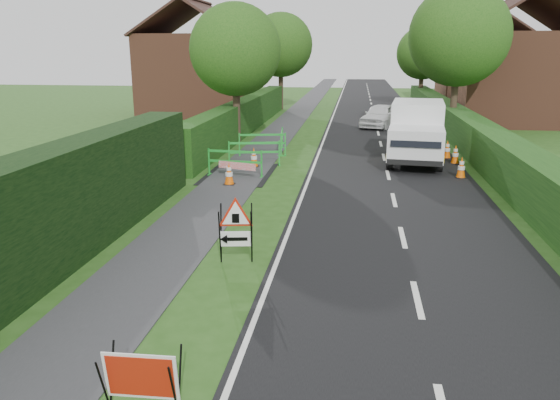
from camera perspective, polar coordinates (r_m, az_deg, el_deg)
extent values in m
plane|color=#234914|center=(9.72, -0.38, -12.08)|extent=(120.00, 120.00, 0.00)
cube|color=black|center=(43.78, 9.64, 9.34)|extent=(6.00, 90.00, 0.02)
cube|color=#2D2D30|center=(43.96, 2.36, 9.57)|extent=(2.00, 90.00, 0.02)
cube|color=black|center=(11.49, -26.26, -9.27)|extent=(1.10, 18.00, 2.50)
cube|color=#14380F|center=(31.48, -3.64, 7.21)|extent=(1.00, 24.00, 1.80)
cube|color=#14380F|center=(25.48, 19.73, 4.38)|extent=(1.20, 50.00, 1.50)
cube|color=brown|center=(40.17, -8.57, 12.79)|extent=(7.00, 7.00, 5.50)
cube|color=#331E19|center=(40.72, -11.28, 18.12)|extent=(4.00, 7.40, 2.58)
cube|color=#331E19|center=(39.74, -6.24, 18.38)|extent=(4.00, 7.40, 2.58)
cube|color=#331E19|center=(40.26, -8.86, 19.82)|extent=(0.25, 7.40, 0.18)
cube|color=brown|center=(37.85, 23.34, 11.58)|extent=(7.00, 7.00, 5.50)
cube|color=#331E19|center=(37.45, 21.29, 17.66)|extent=(4.00, 7.40, 2.58)
cube|color=#331E19|center=(38.35, 26.61, 17.03)|extent=(4.00, 7.40, 2.58)
cube|color=brown|center=(51.69, 20.43, 12.57)|extent=(7.00, 7.00, 5.50)
cube|color=#331E19|center=(51.37, 18.86, 17.00)|extent=(4.00, 7.40, 2.58)
cube|color=#331E19|center=(52.09, 22.80, 16.61)|extent=(4.00, 7.40, 2.58)
cube|color=#331E19|center=(51.76, 20.96, 18.02)|extent=(0.25, 7.40, 0.18)
cylinder|color=#2D2116|center=(27.35, -4.54, 8.72)|extent=(0.36, 0.36, 2.62)
sphere|color=#1A4512|center=(27.16, -4.69, 15.40)|extent=(4.40, 4.40, 4.40)
cylinder|color=#2D2116|center=(31.10, 17.64, 9.18)|extent=(0.36, 0.36, 2.97)
sphere|color=#1A4512|center=(30.97, 18.22, 15.99)|extent=(5.20, 5.20, 5.20)
cylinder|color=#2D2116|center=(43.04, 0.09, 11.32)|extent=(0.36, 0.36, 2.80)
sphere|color=#1A4512|center=(42.93, 0.09, 15.90)|extent=(4.80, 4.80, 4.80)
cylinder|color=#2D2116|center=(46.93, 14.47, 10.97)|extent=(0.36, 0.36, 2.45)
sphere|color=#1A4512|center=(46.81, 14.72, 14.64)|extent=(4.20, 4.20, 4.20)
cylinder|color=black|center=(7.60, -18.04, -17.86)|extent=(0.03, 0.28, 0.79)
cylinder|color=black|center=(7.82, -17.14, -16.75)|extent=(0.03, 0.28, 0.79)
cylinder|color=black|center=(7.30, -11.11, -18.85)|extent=(0.03, 0.28, 0.79)
cylinder|color=black|center=(7.53, -10.42, -17.63)|extent=(0.03, 0.28, 0.79)
cube|color=white|center=(7.50, -14.33, -17.42)|extent=(0.97, 0.14, 0.69)
cube|color=#AB1D0B|center=(7.49, -14.37, -17.47)|extent=(0.88, 0.12, 0.60)
cylinder|color=black|center=(11.68, -6.29, -3.90)|extent=(0.10, 0.38, 1.24)
cylinder|color=black|center=(11.97, -6.18, -3.41)|extent=(0.10, 0.38, 1.24)
cylinder|color=black|center=(11.64, -3.00, -3.89)|extent=(0.10, 0.38, 1.24)
cylinder|color=black|center=(11.94, -2.97, -3.39)|extent=(0.10, 0.38, 1.24)
cube|color=white|center=(11.81, -4.61, -4.06)|extent=(0.69, 0.14, 0.34)
cube|color=black|center=(11.79, -4.61, -4.09)|extent=(0.49, 0.10, 0.08)
cone|color=black|center=(11.81, -5.91, -4.10)|extent=(0.19, 0.22, 0.20)
cube|color=black|center=(11.64, -4.66, -1.92)|extent=(0.16, 0.04, 0.20)
cube|color=silver|center=(23.96, 14.12, 7.61)|extent=(2.39, 3.50, 1.98)
cube|color=silver|center=(21.54, 14.00, 5.75)|extent=(2.27, 2.34, 1.21)
cube|color=black|center=(20.49, 14.02, 6.11)|extent=(1.82, 0.43, 0.55)
cube|color=yellow|center=(23.16, 11.41, 5.55)|extent=(0.57, 5.04, 0.25)
cube|color=yellow|center=(23.15, 16.54, 5.21)|extent=(0.57, 5.04, 0.25)
cube|color=black|center=(20.64, 13.87, 3.81)|extent=(2.01, 0.34, 0.20)
cylinder|color=black|center=(21.62, 11.45, 4.25)|extent=(0.33, 0.84, 0.82)
cylinder|color=black|center=(21.62, 16.33, 3.93)|extent=(0.33, 0.84, 0.82)
cylinder|color=black|center=(24.87, 11.86, 5.66)|extent=(0.33, 0.84, 0.82)
cylinder|color=black|center=(24.87, 16.12, 5.39)|extent=(0.33, 0.84, 0.82)
cube|color=black|center=(20.82, 18.34, 2.24)|extent=(0.38, 0.38, 0.04)
cone|color=#EF5C07|center=(20.73, 18.43, 3.31)|extent=(0.32, 0.32, 0.75)
cylinder|color=white|center=(20.74, 18.42, 3.20)|extent=(0.25, 0.25, 0.14)
cylinder|color=white|center=(20.71, 18.46, 3.71)|extent=(0.17, 0.17, 0.10)
cube|color=black|center=(23.37, 17.78, 3.67)|extent=(0.38, 0.38, 0.04)
cone|color=#EF5C07|center=(23.30, 17.86, 4.62)|extent=(0.32, 0.32, 0.75)
cylinder|color=white|center=(23.30, 17.85, 4.53)|extent=(0.25, 0.25, 0.14)
cylinder|color=white|center=(23.27, 17.89, 4.98)|extent=(0.17, 0.17, 0.10)
cube|color=black|center=(24.44, 17.00, 4.22)|extent=(0.38, 0.38, 0.04)
cone|color=#EF5C07|center=(24.37, 17.07, 5.13)|extent=(0.32, 0.32, 0.75)
cylinder|color=white|center=(24.38, 17.07, 5.05)|extent=(0.25, 0.25, 0.14)
cylinder|color=white|center=(24.35, 17.10, 5.48)|extent=(0.17, 0.17, 0.10)
cube|color=black|center=(18.85, -5.32, 1.65)|extent=(0.38, 0.38, 0.04)
cone|color=#EF5C07|center=(18.76, -5.35, 2.82)|extent=(0.32, 0.32, 0.75)
cylinder|color=white|center=(18.77, -5.35, 2.71)|extent=(0.25, 0.25, 0.14)
cylinder|color=white|center=(18.73, -5.36, 3.27)|extent=(0.17, 0.17, 0.10)
cube|color=black|center=(21.69, -2.74, 3.52)|extent=(0.38, 0.38, 0.04)
cone|color=#EF5C07|center=(21.61, -2.75, 4.55)|extent=(0.32, 0.32, 0.75)
cylinder|color=white|center=(21.61, -2.75, 4.45)|extent=(0.25, 0.25, 0.14)
cylinder|color=white|center=(21.58, -2.76, 4.94)|extent=(0.17, 0.17, 0.10)
cube|color=#1B962A|center=(20.32, -7.42, 3.99)|extent=(0.05, 0.05, 1.00)
cube|color=#1B962A|center=(19.74, -1.94, 3.77)|extent=(0.05, 0.05, 1.00)
cube|color=#1B962A|center=(19.93, -4.75, 5.07)|extent=(2.00, 0.21, 0.08)
cube|color=#1B962A|center=(20.00, -4.72, 4.02)|extent=(2.00, 0.21, 0.08)
cube|color=#1B962A|center=(20.42, -7.38, 2.67)|extent=(0.09, 0.35, 0.04)
cube|color=#1B962A|center=(19.85, -1.92, 2.41)|extent=(0.09, 0.35, 0.04)
cube|color=#1B962A|center=(21.82, -5.34, 4.83)|extent=(0.06, 0.06, 1.00)
cube|color=#1B962A|center=(21.89, -0.08, 4.93)|extent=(0.06, 0.06, 1.00)
cube|color=#1B962A|center=(21.76, -2.72, 5.98)|extent=(1.96, 0.49, 0.08)
cube|color=#1B962A|center=(21.82, -2.71, 5.02)|extent=(1.96, 0.49, 0.08)
cube|color=#1B962A|center=(21.91, -5.31, 3.60)|extent=(0.14, 0.35, 0.04)
cube|color=#1B962A|center=(21.98, -0.08, 3.70)|extent=(0.14, 0.35, 0.04)
cube|color=#1B962A|center=(23.93, -4.26, 5.80)|extent=(0.06, 0.06, 1.00)
cube|color=#1B962A|center=(23.98, 0.55, 5.86)|extent=(0.06, 0.06, 1.00)
cube|color=#1B962A|center=(23.87, -1.86, 6.83)|extent=(1.97, 0.44, 0.08)
cube|color=#1B962A|center=(23.93, -1.85, 5.95)|extent=(1.97, 0.44, 0.08)
cube|color=#1B962A|center=(24.02, -4.24, 4.67)|extent=(0.13, 0.35, 0.04)
cube|color=#1B962A|center=(24.07, 0.55, 4.73)|extent=(0.13, 0.35, 0.04)
cube|color=#1B962A|center=(23.81, 0.11, 5.79)|extent=(0.05, 0.05, 1.00)
cube|color=#1B962A|center=(25.79, 0.25, 6.54)|extent=(0.05, 0.05, 1.00)
cube|color=#1B962A|center=(24.74, 0.19, 7.14)|extent=(0.26, 1.99, 0.08)
cube|color=#1B962A|center=(24.79, 0.19, 6.29)|extent=(0.26, 1.99, 0.08)
cube|color=#1B962A|center=(23.90, 0.11, 4.66)|extent=(0.35, 0.10, 0.04)
cube|color=#1B962A|center=(25.87, 0.25, 5.48)|extent=(0.35, 0.10, 0.04)
cube|color=red|center=(19.85, -4.50, 2.31)|extent=(1.45, 0.48, 0.25)
imported|color=silver|center=(33.56, 10.46, 8.68)|extent=(2.84, 4.36, 1.38)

